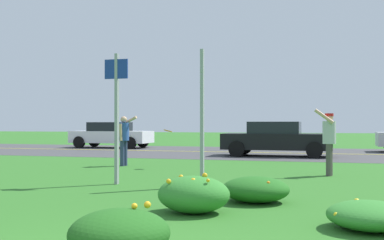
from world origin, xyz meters
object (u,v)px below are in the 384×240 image
frisbee_orange (168,131)px  car_white_leftmost (111,135)px  person_thrower_blue_shirt (124,136)px  car_black_center_left (276,139)px  sign_post_by_roadside (202,118)px  person_catcher_red_cap_gray_shirt (329,137)px  sign_post_near_path (117,106)px

frisbee_orange → car_white_leftmost: 13.03m
person_thrower_blue_shirt → car_black_center_left: person_thrower_blue_shirt is taller
sign_post_by_roadside → person_catcher_red_cap_gray_shirt: size_ratio=1.70×
person_catcher_red_cap_gray_shirt → frisbee_orange: bearing=169.8°
sign_post_by_roadside → car_white_leftmost: (-9.34, 14.73, -0.75)m
sign_post_near_path → frisbee_orange: sign_post_near_path is taller
person_thrower_blue_shirt → sign_post_near_path: bearing=-67.5°
sign_post_by_roadside → frisbee_orange: sign_post_by_roadside is taller
car_white_leftmost → sign_post_by_roadside: bearing=-57.6°
frisbee_orange → car_black_center_left: 6.89m
person_catcher_red_cap_gray_shirt → car_white_leftmost: (-11.97, 11.71, -0.26)m
frisbee_orange → car_black_center_left: car_black_center_left is taller
frisbee_orange → car_black_center_left: bearing=67.7°
sign_post_near_path → car_black_center_left: sign_post_near_path is taller
sign_post_near_path → person_thrower_blue_shirt: 4.77m
sign_post_by_roadside → person_catcher_red_cap_gray_shirt: sign_post_by_roadside is taller
person_catcher_red_cap_gray_shirt → car_black_center_left: 7.55m
person_thrower_blue_shirt → person_catcher_red_cap_gray_shirt: person_catcher_red_cap_gray_shirt is taller
sign_post_near_path → person_thrower_blue_shirt: (-1.80, 4.35, -0.81)m
car_black_center_left → frisbee_orange: bearing=-112.3°
sign_post_by_roadside → car_white_leftmost: size_ratio=0.66×
sign_post_near_path → person_catcher_red_cap_gray_shirt: 5.63m
sign_post_near_path → car_black_center_left: size_ratio=0.66×
car_white_leftmost → car_black_center_left: 10.78m
sign_post_near_path → person_thrower_blue_shirt: size_ratio=1.82×
car_white_leftmost → person_catcher_red_cap_gray_shirt: bearing=-44.4°
person_thrower_blue_shirt → car_white_leftmost: bearing=117.9°
sign_post_near_path → person_catcher_red_cap_gray_shirt: sign_post_near_path is taller
person_thrower_blue_shirt → car_white_leftmost: 11.90m
car_white_leftmost → car_black_center_left: size_ratio=1.00×
car_white_leftmost → car_black_center_left: (9.80, -4.49, 0.00)m
person_catcher_red_cap_gray_shirt → person_thrower_blue_shirt: bearing=169.4°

